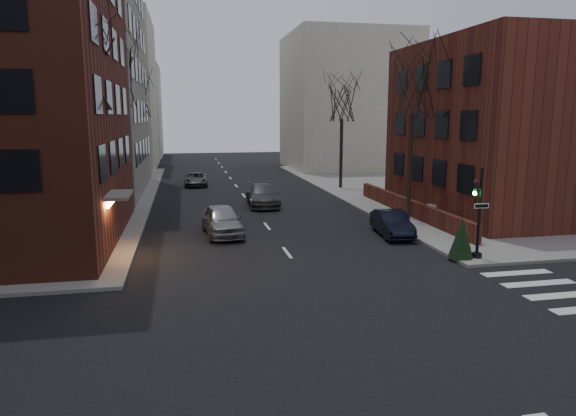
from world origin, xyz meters
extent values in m
plane|color=black|center=(0.00, 0.00, 0.00)|extent=(160.00, 160.00, 0.00)
cube|color=gray|center=(29.00, 30.00, 0.07)|extent=(44.00, 44.00, 0.15)
cube|color=gray|center=(-17.00, 34.00, 14.00)|extent=(18.00, 18.00, 28.00)
cube|color=#5C271A|center=(16.50, 19.00, 5.50)|extent=(12.00, 14.00, 11.00)
cube|color=#5C271A|center=(9.30, 19.00, 0.65)|extent=(0.35, 16.00, 1.00)
cube|color=beige|center=(-15.00, 55.00, 9.00)|extent=(14.00, 16.00, 18.00)
cube|color=beige|center=(15.00, 50.00, 8.00)|extent=(14.00, 14.00, 16.00)
cube|color=beige|center=(-13.00, 72.00, 7.00)|extent=(10.00, 12.00, 14.00)
cylinder|color=black|center=(8.00, 9.00, 2.15)|extent=(0.14, 0.14, 4.00)
cylinder|color=black|center=(8.00, 9.00, 0.25)|extent=(0.44, 0.44, 0.20)
imported|color=black|center=(7.75, 9.00, 3.00)|extent=(0.16, 0.20, 1.00)
sphere|color=#19FF4C|center=(7.68, 8.95, 3.05)|extent=(0.18, 0.18, 0.18)
cube|color=white|center=(8.00, 8.88, 2.50)|extent=(0.70, 0.03, 0.22)
cylinder|color=#2D231C|center=(-8.80, 14.00, 3.47)|extent=(0.28, 0.28, 6.65)
cylinder|color=#2D231C|center=(-8.80, 26.00, 3.65)|extent=(0.28, 0.28, 7.00)
cylinder|color=#2D231C|center=(-8.80, 40.00, 3.30)|extent=(0.28, 0.28, 6.30)
cylinder|color=#2D231C|center=(8.80, 18.00, 3.30)|extent=(0.28, 0.28, 6.30)
cylinder|color=#2D231C|center=(8.80, 32.00, 3.12)|extent=(0.28, 0.28, 5.95)
cylinder|color=black|center=(-8.20, 22.00, 3.15)|extent=(0.12, 0.12, 6.00)
sphere|color=#FFA54C|center=(-8.20, 22.00, 6.25)|extent=(0.36, 0.36, 0.36)
cylinder|color=black|center=(-8.20, 42.00, 3.15)|extent=(0.12, 0.12, 6.00)
sphere|color=#FFA54C|center=(-8.20, 42.00, 6.25)|extent=(0.36, 0.36, 0.36)
imported|color=black|center=(6.20, 14.31, 0.67)|extent=(1.84, 4.22, 1.35)
imported|color=gray|center=(-2.72, 16.35, 0.80)|extent=(2.23, 4.81, 1.59)
imported|color=#3E3E43|center=(0.80, 24.94, 0.76)|extent=(2.44, 5.38, 1.53)
imported|color=#3E3D42|center=(-3.62, 36.70, 0.61)|extent=(2.15, 4.45, 1.22)
cube|color=white|center=(10.09, 17.49, 0.60)|extent=(0.49, 0.62, 0.90)
cone|color=black|center=(7.30, 9.15, 1.06)|extent=(1.28, 1.28, 1.81)
camera|label=1|loc=(-4.59, -10.96, 6.35)|focal=32.00mm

